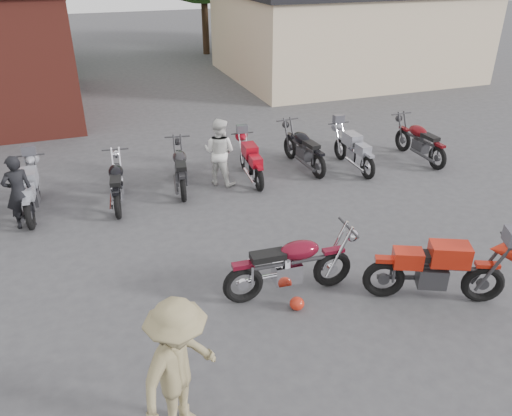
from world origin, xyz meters
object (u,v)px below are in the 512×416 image
object	(u,v)px
sportbike	(438,267)
vintage_motorcycle	(292,262)
row_bike_4	(251,160)
row_bike_6	(354,148)
person_light	(220,152)
person_tan	(180,370)
row_bike_5	(303,146)
row_bike_2	(117,181)
row_bike_3	(180,166)
person_dark	(19,192)
row_bike_1	(30,189)
row_bike_7	(420,139)
helmet	(297,304)

from	to	relation	value
sportbike	vintage_motorcycle	bearing A→B (deg)	-178.93
row_bike_4	row_bike_6	distance (m)	2.74
sportbike	row_bike_4	size ratio (longest dim) A/B	1.19
sportbike	row_bike_4	distance (m)	5.67
sportbike	person_light	size ratio (longest dim) A/B	1.32
person_tan	row_bike_6	xyz separation A→B (m)	(5.91, 6.36, -0.38)
person_light	row_bike_6	world-z (taller)	person_light
vintage_motorcycle	person_tan	distance (m)	3.02
sportbike	row_bike_5	xyz separation A→B (m)	(0.34, 5.81, -0.04)
row_bike_2	vintage_motorcycle	bearing A→B (deg)	-145.11
row_bike_5	row_bike_3	bearing A→B (deg)	88.05
person_light	row_bike_5	xyz separation A→B (m)	(2.31, 0.23, -0.23)
person_dark	row_bike_1	world-z (taller)	person_dark
row_bike_4	person_dark	bearing A→B (deg)	100.78
row_bike_1	row_bike_3	xyz separation A→B (m)	(3.28, 0.16, -0.01)
person_dark	person_tan	xyz separation A→B (m)	(1.99, -5.96, 0.15)
person_dark	row_bike_1	xyz separation A→B (m)	(0.16, 0.58, -0.21)
row_bike_7	sportbike	bearing A→B (deg)	144.48
person_tan	row_bike_4	world-z (taller)	person_tan
helmet	row_bike_2	world-z (taller)	row_bike_2
person_light	sportbike	bearing A→B (deg)	151.75
person_light	row_bike_3	bearing A→B (deg)	37.84
row_bike_3	row_bike_6	xyz separation A→B (m)	(4.46, -0.34, -0.01)
row_bike_4	sportbike	bearing A→B (deg)	-164.08
row_bike_4	row_bike_7	xyz separation A→B (m)	(4.71, -0.29, 0.05)
sportbike	row_bike_2	distance (m)	6.92
helmet	row_bike_3	size ratio (longest dim) A/B	0.12
row_bike_1	row_bike_3	bearing A→B (deg)	-84.58
person_light	row_bike_1	xyz separation A→B (m)	(-4.23, -0.09, -0.25)
vintage_motorcycle	row_bike_5	bearing A→B (deg)	66.29
row_bike_3	row_bike_2	bearing A→B (deg)	111.22
sportbike	row_bike_7	world-z (taller)	sportbike
helmet	row_bike_7	size ratio (longest dim) A/B	0.12
person_tan	row_bike_7	world-z (taller)	person_tan
sportbike	row_bike_6	size ratio (longest dim) A/B	1.14
row_bike_4	row_bike_5	bearing A→B (deg)	-76.50
person_dark	person_tan	distance (m)	6.28
row_bike_4	row_bike_1	bearing A→B (deg)	94.45
vintage_motorcycle	row_bike_3	world-z (taller)	vintage_motorcycle
sportbike	row_bike_2	xyz separation A→B (m)	(-4.43, 5.32, -0.08)
person_light	row_bike_5	world-z (taller)	person_light
helmet	row_bike_4	size ratio (longest dim) A/B	0.13
sportbike	row_bike_7	bearing A→B (deg)	81.19
vintage_motorcycle	person_tan	world-z (taller)	person_tan
row_bike_1	row_bike_4	xyz separation A→B (m)	(5.01, 0.06, -0.04)
sportbike	row_bike_4	bearing A→B (deg)	127.14
person_tan	row_bike_3	distance (m)	6.86
row_bike_6	person_light	bearing A→B (deg)	85.25
helmet	person_light	xyz separation A→B (m)	(0.23, 5.06, 0.71)
vintage_motorcycle	row_bike_4	bearing A→B (deg)	81.70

